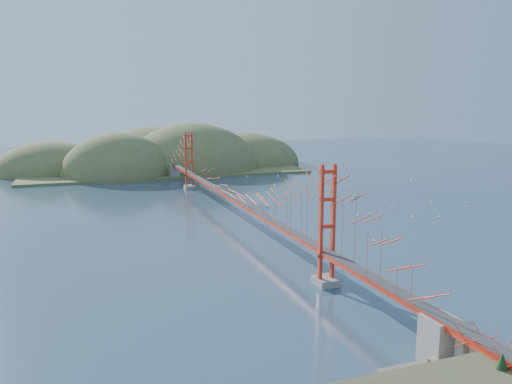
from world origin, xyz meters
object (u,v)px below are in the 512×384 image
object	(u,v)px
bridge	(232,173)
sailboat_1	(368,214)
sailboat_0	(412,216)
sailboat_2	(392,208)
fort	(463,367)

from	to	relation	value
bridge	sailboat_1	distance (m)	22.63
bridge	sailboat_0	xyz separation A→B (m)	(26.74, -8.20, -6.87)
sailboat_1	sailboat_2	distance (m)	7.12
bridge	fort	distance (m)	48.40
bridge	sailboat_0	size ratio (longest dim) A/B	167.80
sailboat_0	sailboat_1	world-z (taller)	sailboat_1
fort	sailboat_0	distance (m)	47.72
sailboat_0	sailboat_1	size ratio (longest dim) A/B	0.85
fort	sailboat_2	distance (m)	53.51
sailboat_0	sailboat_1	bearing A→B (deg)	149.23
bridge	sailboat_2	xyz separation A→B (m)	(27.50, -1.85, -6.86)
bridge	sailboat_2	size ratio (longest dim) A/B	136.64
fort	sailboat_2	bearing A→B (deg)	59.57
sailboat_1	sailboat_2	world-z (taller)	sailboat_2
bridge	sailboat_1	size ratio (longest dim) A/B	143.27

